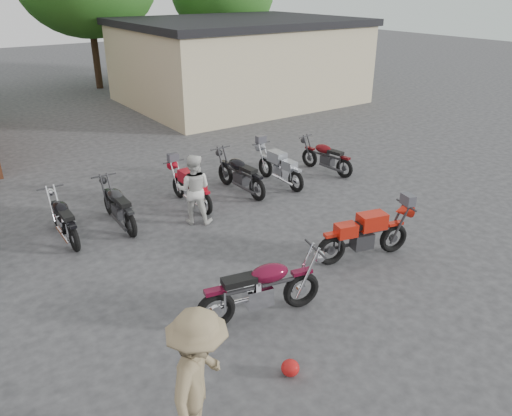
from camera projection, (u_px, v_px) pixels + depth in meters
ground at (300, 312)px, 8.73m from camera, size 90.00×90.00×0.00m
stucco_building at (238, 64)px, 23.64m from camera, size 10.00×8.00×3.50m
tree_2 at (89, 1)px, 25.44m from camera, size 7.04×7.04×8.80m
tree_3 at (223, 9)px, 29.85m from camera, size 6.08×6.08×7.60m
vintage_motorcycle at (262, 285)px, 8.36m from camera, size 2.28×1.16×1.26m
sportbike at (366, 232)px, 10.21m from camera, size 2.15×1.16×1.19m
helmet at (290, 368)px, 7.28m from camera, size 0.31×0.31×0.25m
person_light at (194, 189)px, 11.66m from camera, size 1.04×1.01×1.69m
person_tan at (200, 382)px, 5.84m from camera, size 1.42×1.42×1.97m
row_bike_2 at (63, 217)px, 11.02m from camera, size 0.62×1.86×1.08m
row_bike_3 at (118, 204)px, 11.63m from camera, size 0.66×1.92×1.11m
row_bike_4 at (190, 186)px, 12.69m from camera, size 0.67×1.88×1.08m
row_bike_5 at (240, 172)px, 13.50m from camera, size 0.77×2.04×1.16m
row_bike_6 at (279, 165)px, 14.05m from camera, size 0.66×1.93×1.12m
row_bike_7 at (326, 155)px, 14.97m from camera, size 0.89×1.91×1.07m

